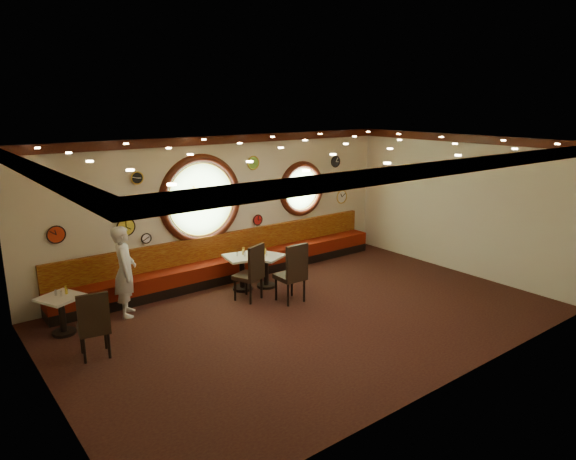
# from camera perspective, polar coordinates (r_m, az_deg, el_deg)

# --- Properties ---
(floor) EXTENTS (9.00, 6.00, 0.00)m
(floor) POSITION_cam_1_polar(r_m,az_deg,el_deg) (9.75, 2.43, -9.59)
(floor) COLOR black
(floor) RESTS_ON ground
(ceiling) EXTENTS (9.00, 6.00, 0.02)m
(ceiling) POSITION_cam_1_polar(r_m,az_deg,el_deg) (8.95, 2.65, 9.50)
(ceiling) COLOR gold
(ceiling) RESTS_ON wall_back
(wall_back) EXTENTS (9.00, 0.02, 3.20)m
(wall_back) POSITION_cam_1_polar(r_m,az_deg,el_deg) (11.62, -7.02, 2.51)
(wall_back) COLOR beige
(wall_back) RESTS_ON floor
(wall_front) EXTENTS (9.00, 0.02, 3.20)m
(wall_front) POSITION_cam_1_polar(r_m,az_deg,el_deg) (7.29, 17.93, -5.16)
(wall_front) COLOR beige
(wall_front) RESTS_ON floor
(wall_left) EXTENTS (0.02, 6.00, 3.20)m
(wall_left) POSITION_cam_1_polar(r_m,az_deg,el_deg) (7.32, -25.74, -5.83)
(wall_left) COLOR beige
(wall_left) RESTS_ON floor
(wall_right) EXTENTS (0.02, 6.00, 3.20)m
(wall_right) POSITION_cam_1_polar(r_m,az_deg,el_deg) (12.53, 18.53, 2.73)
(wall_right) COLOR beige
(wall_right) RESTS_ON floor
(molding_back) EXTENTS (9.00, 0.10, 0.18)m
(molding_back) POSITION_cam_1_polar(r_m,az_deg,el_deg) (11.37, -7.12, 9.94)
(molding_back) COLOR #331009
(molding_back) RESTS_ON wall_back
(molding_front) EXTENTS (9.00, 0.10, 0.18)m
(molding_front) POSITION_cam_1_polar(r_m,az_deg,el_deg) (6.98, 18.53, 6.73)
(molding_front) COLOR #331009
(molding_front) RESTS_ON wall_back
(molding_left) EXTENTS (0.10, 6.00, 0.18)m
(molding_left) POSITION_cam_1_polar(r_m,az_deg,el_deg) (7.00, -26.66, 5.98)
(molding_left) COLOR #331009
(molding_left) RESTS_ON wall_back
(molding_right) EXTENTS (0.10, 6.00, 0.18)m
(molding_right) POSITION_cam_1_polar(r_m,az_deg,el_deg) (12.30, 18.95, 9.61)
(molding_right) COLOR #331009
(molding_right) RESTS_ON wall_back
(banquette_base) EXTENTS (8.00, 0.55, 0.20)m
(banquette_base) POSITION_cam_1_polar(r_m,az_deg,el_deg) (11.78, -6.10, -4.87)
(banquette_base) COLOR black
(banquette_base) RESTS_ON floor
(banquette_seat) EXTENTS (8.00, 0.55, 0.30)m
(banquette_seat) POSITION_cam_1_polar(r_m,az_deg,el_deg) (11.70, -6.13, -3.71)
(banquette_seat) COLOR #5B1107
(banquette_seat) RESTS_ON banquette_base
(banquette_back) EXTENTS (8.00, 0.10, 0.55)m
(banquette_back) POSITION_cam_1_polar(r_m,az_deg,el_deg) (11.77, -6.74, -1.59)
(banquette_back) COLOR #631207
(banquette_back) RESTS_ON wall_back
(porthole_left_glass) EXTENTS (1.66, 0.02, 1.66)m
(porthole_left_glass) POSITION_cam_1_polar(r_m,az_deg,el_deg) (11.28, -9.67, 3.36)
(porthole_left_glass) COLOR #96C576
(porthole_left_glass) RESTS_ON wall_back
(porthole_left_frame) EXTENTS (1.98, 0.18, 1.98)m
(porthole_left_frame) POSITION_cam_1_polar(r_m,az_deg,el_deg) (11.27, -9.63, 3.35)
(porthole_left_frame) COLOR #331009
(porthole_left_frame) RESTS_ON wall_back
(porthole_left_ring) EXTENTS (1.61, 0.03, 1.61)m
(porthole_left_ring) POSITION_cam_1_polar(r_m,az_deg,el_deg) (11.24, -9.56, 3.33)
(porthole_left_ring) COLOR gold
(porthole_left_ring) RESTS_ON wall_back
(porthole_right_glass) EXTENTS (1.10, 0.02, 1.10)m
(porthole_right_glass) POSITION_cam_1_polar(r_m,az_deg,el_deg) (12.81, 1.48, 4.61)
(porthole_right_glass) COLOR #96C576
(porthole_right_glass) RESTS_ON wall_back
(porthole_right_frame) EXTENTS (1.38, 0.18, 1.38)m
(porthole_right_frame) POSITION_cam_1_polar(r_m,az_deg,el_deg) (12.80, 1.53, 4.60)
(porthole_right_frame) COLOR #331009
(porthole_right_frame) RESTS_ON wall_back
(porthole_right_ring) EXTENTS (1.09, 0.03, 1.09)m
(porthole_right_ring) POSITION_cam_1_polar(r_m,az_deg,el_deg) (12.78, 1.61, 4.58)
(porthole_right_ring) COLOR gold
(porthole_right_ring) RESTS_ON wall_back
(wall_clock_0) EXTENTS (0.36, 0.03, 0.36)m
(wall_clock_0) POSITION_cam_1_polar(r_m,az_deg,el_deg) (10.66, -17.58, 0.33)
(wall_clock_0) COLOR yellow
(wall_clock_0) RESTS_ON wall_back
(wall_clock_1) EXTENTS (0.26, 0.03, 0.26)m
(wall_clock_1) POSITION_cam_1_polar(r_m,az_deg,el_deg) (10.23, -22.66, 4.21)
(wall_clock_1) COLOR #85C427
(wall_clock_1) RESTS_ON wall_back
(wall_clock_2) EXTENTS (0.32, 0.03, 0.32)m
(wall_clock_2) POSITION_cam_1_polar(r_m,az_deg,el_deg) (10.30, -24.38, -0.46)
(wall_clock_2) COLOR #B62B12
(wall_clock_2) RESTS_ON wall_back
(wall_clock_3) EXTENTS (0.22, 0.03, 0.22)m
(wall_clock_3) POSITION_cam_1_polar(r_m,az_deg,el_deg) (12.25, -1.51, 4.88)
(wall_clock_3) COLOR #ECCC4E
(wall_clock_3) RESTS_ON wall_back
(wall_clock_4) EXTENTS (0.20, 0.03, 0.20)m
(wall_clock_4) POSITION_cam_1_polar(r_m,az_deg,el_deg) (10.86, -15.49, -0.89)
(wall_clock_4) COLOR white
(wall_clock_4) RESTS_ON wall_back
(wall_clock_5) EXTENTS (0.28, 0.03, 0.28)m
(wall_clock_5) POSITION_cam_1_polar(r_m,az_deg,el_deg) (13.42, 5.28, 7.57)
(wall_clock_5) COLOR black
(wall_clock_5) RESTS_ON wall_back
(wall_clock_6) EXTENTS (0.24, 0.03, 0.24)m
(wall_clock_6) POSITION_cam_1_polar(r_m,az_deg,el_deg) (10.58, -16.44, 5.57)
(wall_clock_6) COLOR black
(wall_clock_6) RESTS_ON wall_back
(wall_clock_7) EXTENTS (0.30, 0.03, 0.30)m
(wall_clock_7) POSITION_cam_1_polar(r_m,az_deg,el_deg) (11.83, -3.90, 7.45)
(wall_clock_7) COLOR #80C93E
(wall_clock_7) RESTS_ON wall_back
(wall_clock_8) EXTENTS (0.34, 0.03, 0.34)m
(wall_clock_8) POSITION_cam_1_polar(r_m,az_deg,el_deg) (13.73, 5.96, 3.69)
(wall_clock_8) COLOR silver
(wall_clock_8) RESTS_ON wall_back
(wall_clock_9) EXTENTS (0.24, 0.03, 0.24)m
(wall_clock_9) POSITION_cam_1_polar(r_m,az_deg,el_deg) (12.11, -3.40, 1.13)
(wall_clock_9) COLOR red
(wall_clock_9) RESTS_ON wall_back
(table_a) EXTENTS (0.83, 0.83, 0.69)m
(table_a) POSITION_cam_1_polar(r_m,az_deg,el_deg) (9.71, -23.84, -8.17)
(table_a) COLOR black
(table_a) RESTS_ON floor
(table_b) EXTENTS (0.79, 0.79, 0.75)m
(table_b) POSITION_cam_1_polar(r_m,az_deg,el_deg) (10.95, -5.12, -4.28)
(table_b) COLOR black
(table_b) RESTS_ON floor
(table_c) EXTENTS (0.85, 0.85, 0.71)m
(table_c) POSITION_cam_1_polar(r_m,az_deg,el_deg) (11.08, -2.45, -4.15)
(table_c) COLOR black
(table_c) RESTS_ON floor
(chair_a) EXTENTS (0.54, 0.54, 0.69)m
(chair_a) POSITION_cam_1_polar(r_m,az_deg,el_deg) (8.56, -20.79, -9.42)
(chair_a) COLOR black
(chair_a) RESTS_ON floor
(chair_b) EXTENTS (0.63, 0.63, 0.72)m
(chair_b) POSITION_cam_1_polar(r_m,az_deg,el_deg) (10.29, -4.00, -4.34)
(chair_b) COLOR black
(chair_b) RESTS_ON floor
(chair_c) EXTENTS (0.51, 0.51, 0.76)m
(chair_c) POSITION_cam_1_polar(r_m,az_deg,el_deg) (10.14, 0.61, -4.38)
(chair_c) COLOR black
(chair_c) RESTS_ON floor
(condiment_a_salt) EXTENTS (0.04, 0.04, 0.11)m
(condiment_a_salt) POSITION_cam_1_polar(r_m,az_deg,el_deg) (9.68, -24.41, -6.35)
(condiment_a_salt) COLOR silver
(condiment_a_salt) RESTS_ON table_a
(condiment_b_salt) EXTENTS (0.03, 0.03, 0.09)m
(condiment_b_salt) POSITION_cam_1_polar(r_m,az_deg,el_deg) (10.86, -5.68, -2.67)
(condiment_b_salt) COLOR silver
(condiment_b_salt) RESTS_ON table_b
(condiment_c_salt) EXTENTS (0.04, 0.04, 0.10)m
(condiment_c_salt) POSITION_cam_1_polar(r_m,az_deg,el_deg) (10.96, -2.72, -2.64)
(condiment_c_salt) COLOR silver
(condiment_c_salt) RESTS_ON table_c
(condiment_a_pepper) EXTENTS (0.03, 0.03, 0.10)m
(condiment_a_pepper) POSITION_cam_1_polar(r_m,az_deg,el_deg) (9.61, -23.89, -6.48)
(condiment_a_pepper) COLOR silver
(condiment_a_pepper) RESTS_ON table_a
(condiment_b_pepper) EXTENTS (0.04, 0.04, 0.11)m
(condiment_b_pepper) POSITION_cam_1_polar(r_m,az_deg,el_deg) (10.83, -4.85, -2.66)
(condiment_b_pepper) COLOR silver
(condiment_b_pepper) RESTS_ON table_b
(condiment_c_pepper) EXTENTS (0.04, 0.04, 0.10)m
(condiment_c_pepper) POSITION_cam_1_polar(r_m,az_deg,el_deg) (10.94, -2.40, -2.68)
(condiment_c_pepper) COLOR silver
(condiment_c_pepper) RESTS_ON table_c
(condiment_a_bottle) EXTENTS (0.05, 0.05, 0.15)m
(condiment_a_bottle) POSITION_cam_1_polar(r_m,az_deg,el_deg) (9.67, -23.42, -6.12)
(condiment_a_bottle) COLOR yellow
(condiment_a_bottle) RESTS_ON table_a
(condiment_b_bottle) EXTENTS (0.05, 0.05, 0.16)m
(condiment_b_bottle) POSITION_cam_1_polar(r_m,az_deg,el_deg) (10.94, -4.99, -2.33)
(condiment_b_bottle) COLOR gold
(condiment_b_bottle) RESTS_ON table_b
(condiment_c_bottle) EXTENTS (0.04, 0.04, 0.14)m
(condiment_c_bottle) POSITION_cam_1_polar(r_m,az_deg,el_deg) (11.09, -2.54, -2.35)
(condiment_c_bottle) COLOR gold
(condiment_c_bottle) RESTS_ON table_c
(waiter) EXTENTS (0.62, 0.74, 1.72)m
(waiter) POSITION_cam_1_polar(r_m,az_deg,el_deg) (9.99, -17.66, -4.38)
(waiter) COLOR silver
(waiter) RESTS_ON floor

